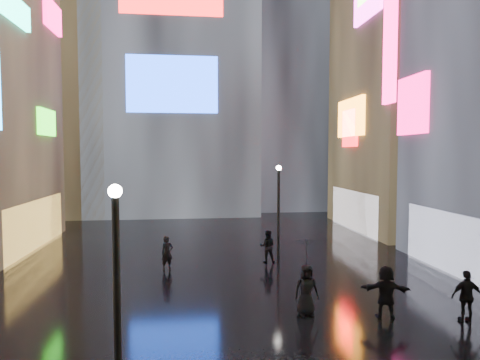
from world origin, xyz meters
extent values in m
plane|color=black|center=(0.00, 20.00, 0.00)|extent=(140.00, 140.00, 0.00)
cube|color=#FFC659|center=(-11.10, 26.00, 1.50)|extent=(0.20, 10.00, 3.00)
cube|color=#2BE119|center=(-10.85, 27.82, 7.91)|extent=(0.25, 3.00, 1.71)
cube|color=#19EEBE|center=(-10.85, 22.61, 13.61)|extent=(0.25, 4.84, 1.37)
cube|color=#FB0C66|center=(-10.85, 29.70, 15.31)|extent=(0.25, 3.32, 1.94)
cube|color=white|center=(11.10, 17.00, 1.50)|extent=(0.20, 9.00, 3.00)
cube|color=#FB0C66|center=(10.85, 21.12, 8.58)|extent=(0.25, 2.99, 3.26)
cube|color=#FB0C66|center=(10.85, 24.00, 14.00)|extent=(0.25, 1.40, 10.00)
cube|color=black|center=(16.00, 30.00, 14.00)|extent=(10.00, 12.00, 28.00)
cube|color=white|center=(11.10, 30.00, 1.50)|extent=(0.20, 9.00, 3.00)
cube|color=orange|center=(10.85, 30.32, 8.66)|extent=(0.25, 4.92, 2.91)
cube|color=#FB0C13|center=(10.85, 30.44, 7.84)|extent=(0.25, 2.63, 2.87)
cube|color=black|center=(-3.00, 44.00, 21.00)|extent=(16.00, 14.00, 42.00)
cube|color=#194CFF|center=(-3.00, 36.90, 12.00)|extent=(8.00, 0.20, 5.00)
cube|color=black|center=(9.00, 46.00, 17.00)|extent=(12.00, 12.00, 34.00)
cube|color=black|center=(-14.00, 42.00, 13.00)|extent=(10.00, 10.00, 26.00)
cylinder|color=black|center=(-3.20, 7.61, 2.50)|extent=(0.16, 0.16, 5.00)
sphere|color=white|center=(-3.20, 7.61, 5.05)|extent=(0.30, 0.30, 0.30)
cylinder|color=black|center=(3.44, 22.11, 2.50)|extent=(0.16, 0.16, 5.00)
sphere|color=white|center=(3.44, 22.11, 5.05)|extent=(0.30, 0.30, 0.30)
imported|color=black|center=(7.92, 11.85, 0.90)|extent=(1.11, 0.57, 1.81)
imported|color=black|center=(2.57, 13.18, 0.92)|extent=(0.93, 0.63, 1.83)
imported|color=black|center=(5.29, 12.52, 0.94)|extent=(1.83, 1.01, 1.88)
imported|color=black|center=(-2.75, 19.89, 0.85)|extent=(0.73, 0.62, 1.69)
imported|color=black|center=(2.55, 20.74, 0.87)|extent=(0.95, 0.79, 1.74)
imported|color=black|center=(2.57, 13.18, 2.32)|extent=(1.50, 1.50, 0.97)
camera|label=1|loc=(-1.65, -1.65, 5.83)|focal=32.00mm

